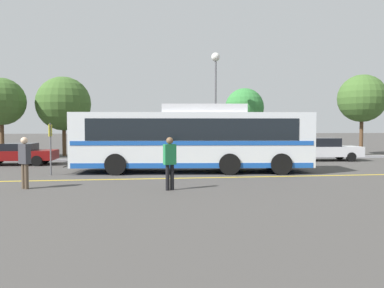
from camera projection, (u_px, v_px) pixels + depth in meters
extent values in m
plane|color=#423F3D|center=(195.00, 171.00, 18.90)|extent=(220.00, 220.00, 0.00)
cube|color=gold|center=(199.00, 178.00, 16.33)|extent=(31.47, 0.20, 0.01)
cube|color=#99999E|center=(179.00, 159.00, 25.16)|extent=(39.47, 0.36, 0.15)
cube|color=silver|center=(192.00, 139.00, 18.44)|extent=(11.67, 3.70, 2.59)
cube|color=black|center=(192.00, 129.00, 18.41)|extent=(10.07, 3.56, 1.02)
cube|color=#194CA5|center=(192.00, 142.00, 18.44)|extent=(11.44, 3.71, 0.20)
cube|color=#194CA5|center=(192.00, 163.00, 18.49)|extent=(11.44, 3.70, 0.24)
cube|color=black|center=(75.00, 138.00, 18.31)|extent=(0.28, 2.16, 1.90)
cube|color=black|center=(74.00, 116.00, 18.26)|extent=(0.23, 1.72, 0.24)
cube|color=silver|center=(204.00, 109.00, 18.38)|extent=(4.20, 2.40, 0.40)
cube|color=black|center=(69.00, 161.00, 18.35)|extent=(0.24, 1.84, 0.04)
cube|color=black|center=(69.00, 165.00, 18.36)|extent=(0.24, 1.84, 0.04)
cylinder|color=black|center=(116.00, 164.00, 17.23)|extent=(1.02, 0.39, 1.00)
cylinder|color=black|center=(124.00, 160.00, 19.59)|extent=(1.02, 0.39, 1.00)
cylinder|color=black|center=(230.00, 164.00, 17.34)|extent=(1.02, 0.39, 1.00)
cylinder|color=black|center=(224.00, 160.00, 19.71)|extent=(1.02, 0.39, 1.00)
cylinder|color=black|center=(281.00, 164.00, 17.39)|extent=(1.02, 0.39, 1.00)
cylinder|color=black|center=(269.00, 160.00, 19.76)|extent=(1.02, 0.39, 1.00)
cube|color=maroon|center=(17.00, 155.00, 21.93)|extent=(4.42, 1.89, 0.55)
cube|color=black|center=(19.00, 147.00, 21.92)|extent=(1.87, 1.62, 0.42)
cylinder|color=black|center=(37.00, 161.00, 21.25)|extent=(0.60, 0.21, 0.60)
cylinder|color=black|center=(45.00, 158.00, 22.94)|extent=(0.60, 0.21, 0.60)
cube|color=#4C3823|center=(125.00, 153.00, 22.82)|extent=(4.04, 1.96, 0.62)
cube|color=black|center=(126.00, 145.00, 22.81)|extent=(1.73, 1.66, 0.42)
cylinder|color=black|center=(103.00, 160.00, 21.78)|extent=(0.61, 0.22, 0.60)
cylinder|color=black|center=(105.00, 158.00, 23.48)|extent=(0.61, 0.22, 0.60)
cylinder|color=black|center=(146.00, 159.00, 22.19)|extent=(0.61, 0.22, 0.60)
cylinder|color=black|center=(145.00, 157.00, 23.89)|extent=(0.61, 0.22, 0.60)
cube|color=olive|center=(224.00, 153.00, 23.69)|extent=(4.07, 1.99, 0.52)
cube|color=black|center=(226.00, 145.00, 23.67)|extent=(1.77, 1.61, 0.58)
cylinder|color=black|center=(206.00, 158.00, 22.83)|extent=(0.61, 0.25, 0.60)
cylinder|color=black|center=(204.00, 156.00, 24.44)|extent=(0.61, 0.25, 0.60)
cylinder|color=black|center=(246.00, 158.00, 22.96)|extent=(0.61, 0.25, 0.60)
cylinder|color=black|center=(241.00, 156.00, 24.57)|extent=(0.61, 0.25, 0.60)
cube|color=silver|center=(324.00, 151.00, 24.67)|extent=(4.81, 2.02, 0.65)
cube|color=black|center=(322.00, 142.00, 24.63)|extent=(2.07, 1.63, 0.55)
cylinder|color=black|center=(340.00, 155.00, 25.59)|extent=(0.61, 0.24, 0.60)
cylinder|color=black|center=(351.00, 157.00, 23.96)|extent=(0.61, 0.24, 0.60)
cylinder|color=black|center=(298.00, 155.00, 25.40)|extent=(0.61, 0.24, 0.60)
cylinder|color=black|center=(307.00, 157.00, 23.78)|extent=(0.61, 0.24, 0.60)
cylinder|color=black|center=(168.00, 178.00, 13.11)|extent=(0.14, 0.14, 0.91)
cylinder|color=black|center=(172.00, 177.00, 13.18)|extent=(0.14, 0.14, 0.91)
cube|color=#1E723F|center=(170.00, 154.00, 13.11)|extent=(0.47, 0.34, 0.72)
sphere|color=brown|center=(170.00, 141.00, 13.09)|extent=(0.25, 0.25, 0.25)
cylinder|color=brown|center=(27.00, 176.00, 13.39)|extent=(0.14, 0.14, 0.90)
cylinder|color=brown|center=(23.00, 176.00, 13.47)|extent=(0.14, 0.14, 0.90)
cube|color=#333338|center=(25.00, 154.00, 13.40)|extent=(0.47, 0.43, 0.71)
sphere|color=beige|center=(24.00, 141.00, 13.37)|extent=(0.24, 0.24, 0.24)
cylinder|color=#59595E|center=(51.00, 149.00, 17.21)|extent=(0.07, 0.07, 2.40)
cube|color=yellow|center=(50.00, 130.00, 17.17)|extent=(0.07, 0.40, 0.56)
cylinder|color=#59595E|center=(215.00, 110.00, 26.22)|extent=(0.14, 0.14, 6.80)
sphere|color=silver|center=(216.00, 57.00, 26.05)|extent=(0.60, 0.60, 0.60)
cylinder|color=#513823|center=(361.00, 136.00, 29.50)|extent=(0.28, 0.28, 3.08)
sphere|color=#3D6028|center=(362.00, 98.00, 29.37)|extent=(3.72, 3.72, 3.72)
cylinder|color=#513823|center=(2.00, 139.00, 26.70)|extent=(0.28, 0.28, 2.77)
sphere|color=#3D6028|center=(1.00, 101.00, 26.58)|extent=(3.37, 3.37, 3.37)
cylinder|color=#513823|center=(64.00, 140.00, 28.84)|extent=(0.28, 0.28, 2.47)
sphere|color=#3D6028|center=(64.00, 104.00, 28.71)|extent=(4.13, 4.13, 4.13)
cylinder|color=#513823|center=(244.00, 139.00, 29.56)|extent=(0.28, 0.28, 2.62)
sphere|color=#337A38|center=(244.00, 108.00, 29.45)|extent=(3.04, 3.04, 3.04)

